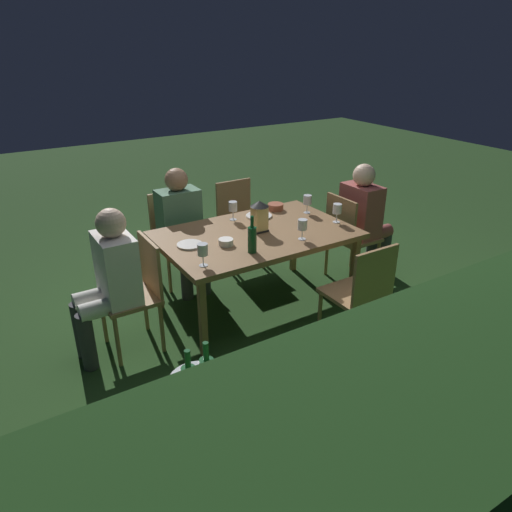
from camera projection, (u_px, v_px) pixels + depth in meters
ground_plane at (256, 307)px, 4.29m from camera, size 16.00×16.00×0.00m
dining_table at (256, 238)px, 4.01m from camera, size 1.60×1.03×0.72m
chair_head_near at (348, 234)px, 4.59m from camera, size 0.40×0.42×0.87m
person_in_rust at (365, 215)px, 4.62m from camera, size 0.48×0.38×1.15m
chair_side_left_a at (239, 219)px, 4.96m from camera, size 0.42×0.40×0.87m
chair_side_left_b at (175, 233)px, 4.61m from camera, size 0.42×0.40×0.87m
person_in_green at (182, 224)px, 4.40m from camera, size 0.38×0.47×1.15m
chair_side_right_a at (361, 291)px, 3.56m from camera, size 0.42×0.40×0.87m
chair_head_far at (138, 289)px, 3.58m from camera, size 0.40×0.42×0.87m
person_in_cream at (109, 278)px, 3.43m from camera, size 0.48×0.38×1.15m
lantern_centerpiece at (259, 214)px, 3.96m from camera, size 0.15×0.15×0.27m
green_bottle_on_table at (252, 239)px, 3.58m from camera, size 0.07×0.07×0.29m
wine_glass_a at (337, 210)px, 4.15m from camera, size 0.08×0.08×0.17m
wine_glass_b at (203, 251)px, 3.36m from camera, size 0.08×0.08×0.17m
wine_glass_c at (307, 201)px, 4.38m from camera, size 0.08×0.08×0.17m
wine_glass_d at (302, 226)px, 3.80m from camera, size 0.08×0.08×0.17m
wine_glass_e at (233, 207)px, 4.21m from camera, size 0.08×0.08×0.17m
plate_a at (190, 245)px, 3.73m from camera, size 0.20×0.20×0.01m
plate_b at (259, 216)px, 4.33m from camera, size 0.24×0.24×0.01m
bowl_olives at (226, 242)px, 3.73m from camera, size 0.12×0.12×0.05m
bowl_bread at (276, 207)px, 4.49m from camera, size 0.15×0.15×0.06m
side_table at (202, 446)px, 2.25m from camera, size 0.59×0.59×0.69m
ice_bucket at (199, 391)px, 2.11m from camera, size 0.26×0.26×0.34m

